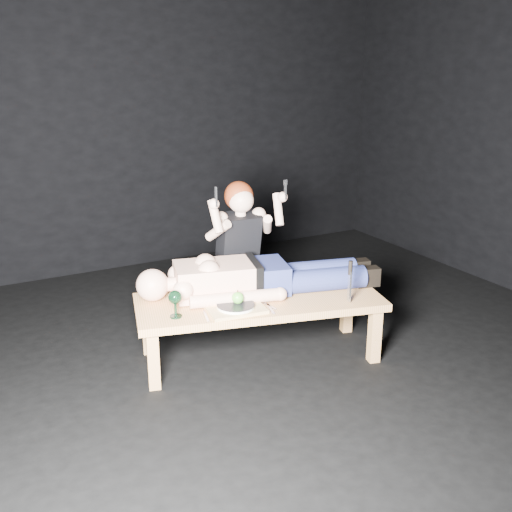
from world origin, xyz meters
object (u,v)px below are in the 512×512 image
object	(u,v)px
carving_knife	(350,282)
lying_man	(262,272)
table	(259,328)
goblet	(175,304)
kneeling_woman	(235,253)
serving_tray	(236,309)

from	to	relation	value
carving_knife	lying_man	bearing A→B (deg)	146.03
table	goblet	bearing A→B (deg)	-163.94
goblet	carving_knife	xyz separation A→B (m)	(1.14, -0.34, 0.06)
table	goblet	world-z (taller)	goblet
table	carving_knife	world-z (taller)	carving_knife
kneeling_woman	carving_knife	world-z (taller)	kneeling_woman
serving_tray	carving_knife	distance (m)	0.80
lying_man	carving_knife	size ratio (longest dim) A/B	6.17
table	kneeling_woman	distance (m)	0.69
lying_man	serving_tray	size ratio (longest dim) A/B	4.97
kneeling_woman	carving_knife	xyz separation A→B (m)	(0.42, -0.91, -0.01)
lying_man	carving_knife	xyz separation A→B (m)	(0.42, -0.47, 0.01)
serving_tray	goblet	bearing A→B (deg)	167.31
lying_man	carving_knife	distance (m)	0.63
table	kneeling_woman	world-z (taller)	kneeling_woman
table	carving_knife	xyz separation A→B (m)	(0.51, -0.35, 0.38)
goblet	serving_tray	bearing A→B (deg)	-12.69
lying_man	serving_tray	distance (m)	0.42
table	goblet	size ratio (longest dim) A/B	9.29
kneeling_woman	goblet	size ratio (longest dim) A/B	6.66
lying_man	goblet	world-z (taller)	lying_man
kneeling_woman	serving_tray	world-z (taller)	kneeling_woman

